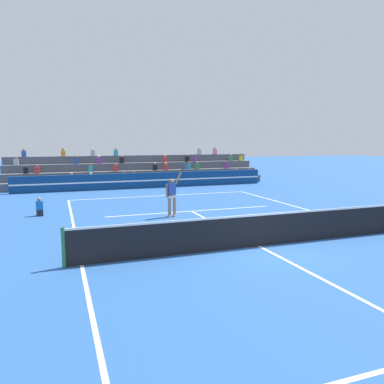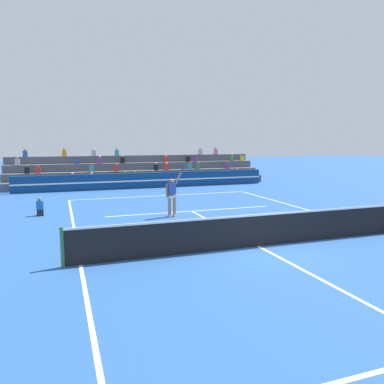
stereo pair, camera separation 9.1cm
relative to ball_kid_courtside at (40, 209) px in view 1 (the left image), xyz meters
The scene contains 8 objects.
ground_plane 10.33m from the ball_kid_courtside, 48.49° to the right, with size 120.00×120.00×0.00m, color #285699.
court_lines 10.33m from the ball_kid_courtside, 48.49° to the right, with size 11.10×23.90×0.01m.
tennis_net 10.33m from the ball_kid_courtside, 48.49° to the right, with size 12.00×0.10×1.10m.
sponsor_banner_wall 10.71m from the ball_kid_courtside, 50.27° to the left, with size 18.00×0.26×1.10m.
bleacher_stand 13.31m from the ball_kid_courtside, 59.02° to the left, with size 19.50×3.80×2.83m.
ball_kid_courtside is the anchor object (origin of this frame).
tennis_player 6.05m from the ball_kid_courtside, 21.71° to the right, with size 1.10×0.37×2.44m.
tennis_ball 7.74m from the ball_kid_courtside, 40.37° to the right, with size 0.07×0.07×0.07m, color #C6DB33.
Camera 1 is at (-6.00, -10.27, 3.37)m, focal length 35.00 mm.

